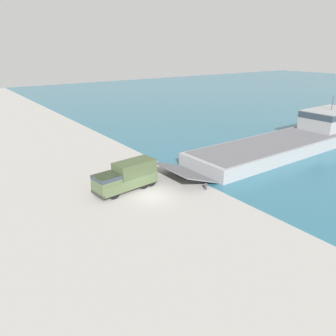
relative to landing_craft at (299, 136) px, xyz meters
name	(u,v)px	position (x,y,z in m)	size (l,w,h in m)	color
ground_plane	(152,196)	(2.11, -30.28, -1.83)	(240.00, 240.00, 0.00)	gray
landing_craft	(299,136)	(0.00, 0.00, 0.00)	(9.02, 41.27, 7.63)	gray
military_truck	(127,176)	(-1.11, -31.64, -0.18)	(3.40, 7.87, 3.24)	#475638
soldier_on_ramp	(130,173)	(-3.48, -29.85, -0.88)	(0.47, 0.49, 1.65)	#3D4C33
mooring_bollard	(206,186)	(4.18, -24.18, -1.39)	(0.32, 0.32, 0.82)	#333338
cargo_crate	(109,180)	(-4.24, -32.39, -1.47)	(0.74, 0.89, 0.74)	#3D4C33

